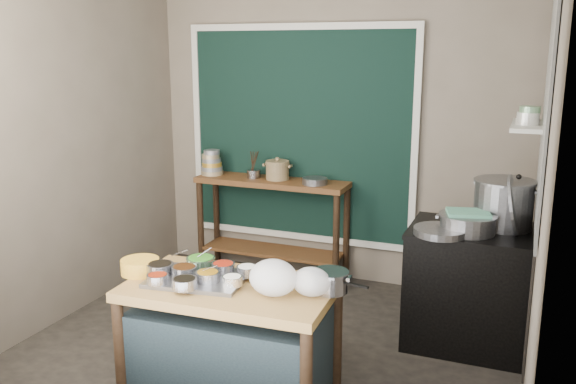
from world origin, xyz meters
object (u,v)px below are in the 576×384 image
at_px(back_counter, 272,228).
at_px(steamer, 468,223).
at_px(yellow_basin, 140,266).
at_px(condiment_tray, 198,279).
at_px(stock_pot, 503,204).
at_px(ceramic_crock, 277,171).
at_px(saucepan, 330,281).
at_px(utensil_cup, 254,174).
at_px(prep_table, 231,342).
at_px(stove_block, 472,289).

height_order(back_counter, steamer, steamer).
relative_size(yellow_basin, steamer, 0.59).
bearing_deg(condiment_tray, stock_pot, 40.76).
bearing_deg(condiment_tray, ceramic_crock, 99.35).
relative_size(ceramic_crock, stock_pot, 0.52).
height_order(saucepan, utensil_cup, utensil_cup).
bearing_deg(stock_pot, saucepan, -123.87).
relative_size(prep_table, condiment_tray, 2.17).
relative_size(prep_table, steamer, 3.07).
bearing_deg(yellow_basin, prep_table, 3.79).
bearing_deg(steamer, stove_block, 63.43).
bearing_deg(condiment_tray, saucepan, 10.06).
height_order(stove_block, utensil_cup, utensil_cup).
height_order(utensil_cup, ceramic_crock, ceramic_crock).
relative_size(saucepan, ceramic_crock, 0.98).
xyz_separation_m(prep_table, ceramic_crock, (-0.55, 2.05, 0.65)).
relative_size(back_counter, yellow_basin, 6.04).
height_order(prep_table, stock_pot, stock_pot).
xyz_separation_m(ceramic_crock, stock_pot, (2.02, -0.62, 0.03)).
height_order(yellow_basin, steamer, steamer).
relative_size(condiment_tray, stock_pot, 1.30).
height_order(saucepan, stock_pot, stock_pot).
height_order(prep_table, steamer, steamer).
xyz_separation_m(prep_table, back_counter, (-0.60, 2.03, 0.10)).
bearing_deg(steamer, saucepan, -121.57).
xyz_separation_m(utensil_cup, stock_pot, (2.25, -0.60, 0.06)).
height_order(stock_pot, steamer, stock_pot).
xyz_separation_m(stove_block, utensil_cup, (-2.08, 0.73, 0.56)).
bearing_deg(stock_pot, back_counter, 163.80).
height_order(saucepan, ceramic_crock, ceramic_crock).
distance_m(condiment_tray, utensil_cup, 2.13).
height_order(back_counter, condiment_tray, back_counter).
height_order(prep_table, stove_block, stove_block).
distance_m(condiment_tray, yellow_basin, 0.40).
relative_size(utensil_cup, ceramic_crock, 0.56).
xyz_separation_m(utensil_cup, ceramic_crock, (0.23, 0.02, 0.04)).
bearing_deg(stove_block, saucepan, -121.15).
xyz_separation_m(back_counter, condiment_tray, (0.39, -2.05, 0.29)).
distance_m(saucepan, ceramic_crock, 2.25).
relative_size(condiment_tray, ceramic_crock, 2.49).
distance_m(condiment_tray, saucepan, 0.82).
distance_m(back_counter, steamer, 2.08).
distance_m(utensil_cup, ceramic_crock, 0.24).
distance_m(stock_pot, steamer, 0.34).
xyz_separation_m(condiment_tray, saucepan, (0.80, 0.14, 0.05)).
bearing_deg(condiment_tray, yellow_basin, -176.52).
bearing_deg(utensil_cup, back_counter, 0.81).
distance_m(back_counter, ceramic_crock, 0.56).
height_order(prep_table, yellow_basin, yellow_basin).
xyz_separation_m(ceramic_crock, steamer, (1.80, -0.85, -0.08)).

